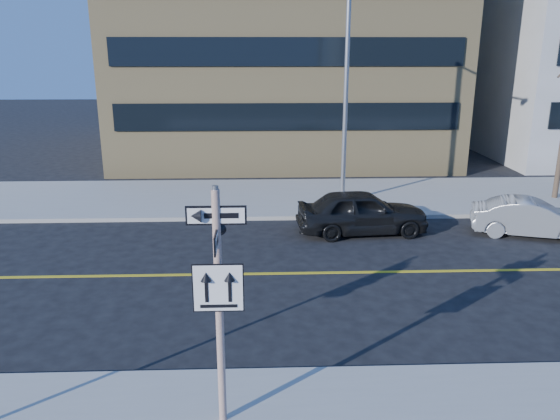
{
  "coord_description": "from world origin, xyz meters",
  "views": [
    {
      "loc": [
        0.68,
        -10.34,
        6.16
      ],
      "look_at": [
        1.2,
        4.0,
        1.89
      ],
      "focal_mm": 35.0,
      "sensor_mm": 36.0,
      "label": 1
    }
  ],
  "objects_px": {
    "parked_car_a": "(362,212)",
    "sign_pole": "(219,296)",
    "parked_car_b": "(531,218)",
    "streetlight_a": "(347,87)"
  },
  "relations": [
    {
      "from": "sign_pole",
      "to": "parked_car_a",
      "type": "height_order",
      "value": "sign_pole"
    },
    {
      "from": "parked_car_a",
      "to": "sign_pole",
      "type": "bearing_deg",
      "value": 153.07
    },
    {
      "from": "sign_pole",
      "to": "parked_car_b",
      "type": "distance_m",
      "value": 13.77
    },
    {
      "from": "parked_car_a",
      "to": "parked_car_b",
      "type": "height_order",
      "value": "parked_car_a"
    },
    {
      "from": "parked_car_a",
      "to": "streetlight_a",
      "type": "distance_m",
      "value": 5.17
    },
    {
      "from": "streetlight_a",
      "to": "sign_pole",
      "type": "bearing_deg",
      "value": -106.77
    },
    {
      "from": "streetlight_a",
      "to": "parked_car_b",
      "type": "bearing_deg",
      "value": -33.06
    },
    {
      "from": "parked_car_b",
      "to": "parked_car_a",
      "type": "bearing_deg",
      "value": 102.04
    },
    {
      "from": "sign_pole",
      "to": "parked_car_b",
      "type": "bearing_deg",
      "value": 43.93
    },
    {
      "from": "sign_pole",
      "to": "parked_car_a",
      "type": "distance_m",
      "value": 10.95
    }
  ]
}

